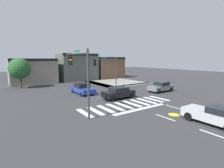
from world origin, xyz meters
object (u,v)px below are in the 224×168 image
at_px(car_silver, 215,115).
at_px(car_blue, 82,89).
at_px(traffic_signal_southwest, 79,70).
at_px(roadside_tree, 20,69).
at_px(car_black, 118,93).
at_px(car_gray, 161,87).
at_px(traffic_signal_northeast, 106,66).

height_order(car_silver, car_blue, car_blue).
relative_size(traffic_signal_southwest, roadside_tree, 1.13).
bearing_deg(car_black, car_blue, -64.81).
bearing_deg(car_gray, car_silver, 56.91).
relative_size(car_gray, roadside_tree, 0.81).
relative_size(traffic_signal_northeast, car_gray, 1.36).
xyz_separation_m(traffic_signal_southwest, car_silver, (7.42, -8.32, -3.33)).
relative_size(traffic_signal_southwest, car_gray, 1.41).
bearing_deg(roadside_tree, car_black, -58.93).
relative_size(traffic_signal_southwest, car_black, 1.42).
height_order(traffic_signal_southwest, car_silver, traffic_signal_southwest).
height_order(car_silver, car_black, car_black).
relative_size(traffic_signal_southwest, car_silver, 1.35).
distance_m(car_blue, roadside_tree, 12.53).
xyz_separation_m(traffic_signal_southwest, car_blue, (3.92, 8.14, -3.34)).
bearing_deg(car_black, car_silver, 94.96).
distance_m(car_gray, roadside_tree, 23.62).
distance_m(traffic_signal_northeast, car_blue, 6.40).
xyz_separation_m(car_blue, roadside_tree, (-6.84, 10.17, 2.65)).
distance_m(car_silver, car_black, 11.10).
relative_size(traffic_signal_southwest, car_blue, 1.28).
distance_m(traffic_signal_southwest, car_silver, 11.63).
bearing_deg(car_black, traffic_signal_northeast, -111.24).
xyz_separation_m(traffic_signal_northeast, car_silver, (-1.84, -18.26, -3.01)).
xyz_separation_m(car_silver, roadside_tree, (-10.34, 26.63, 2.63)).
relative_size(car_black, roadside_tree, 0.80).
bearing_deg(roadside_tree, car_silver, -68.78).
distance_m(traffic_signal_northeast, car_silver, 18.60).
xyz_separation_m(traffic_signal_northeast, car_black, (-2.80, -7.20, -3.00)).
distance_m(traffic_signal_northeast, car_black, 8.29).
height_order(car_gray, car_blue, car_gray).
height_order(car_gray, car_silver, car_gray).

